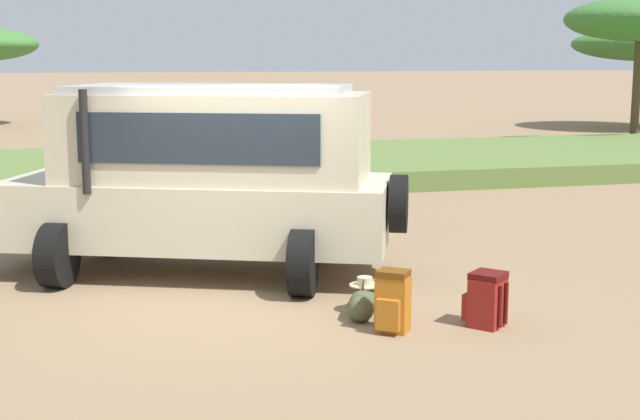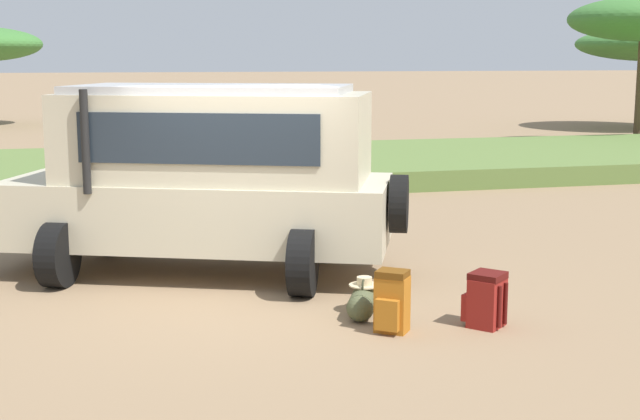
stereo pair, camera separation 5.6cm
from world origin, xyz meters
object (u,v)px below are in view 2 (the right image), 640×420
backpack_beside_front_wheel (486,300)px  backpack_cluster_center (392,302)px  duffel_bag_low_black_case (363,301)px  safari_vehicle (206,175)px

backpack_beside_front_wheel → backpack_cluster_center: (-1.02, 0.06, 0.03)m
backpack_beside_front_wheel → duffel_bag_low_black_case: 1.34m
backpack_cluster_center → duffel_bag_low_black_case: bearing=98.2°
safari_vehicle → duffel_bag_low_black_case: safari_vehicle is taller
safari_vehicle → duffel_bag_low_black_case: 2.97m
backpack_beside_front_wheel → backpack_cluster_center: bearing=176.6°
duffel_bag_low_black_case → safari_vehicle: bearing=120.7°
safari_vehicle → backpack_cluster_center: safari_vehicle is taller
backpack_beside_front_wheel → duffel_bag_low_black_case: backpack_beside_front_wheel is taller
safari_vehicle → duffel_bag_low_black_case: (1.40, -2.36, -1.14)m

